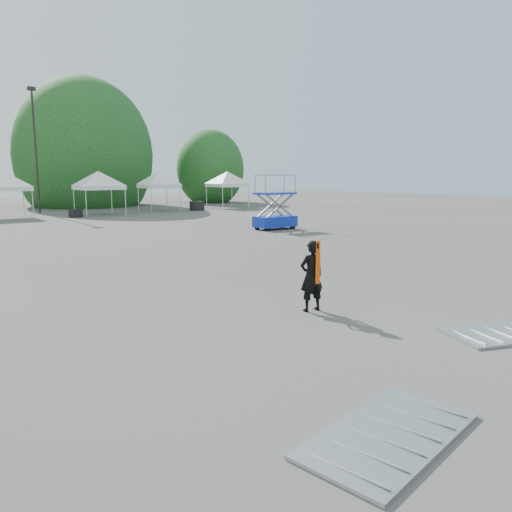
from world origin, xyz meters
TOP-DOWN VIEW (x-y plane):
  - ground at (0.00, 0.00)m, footprint 120.00×120.00m
  - light_pole_east at (3.00, 32.00)m, footprint 0.60×0.25m
  - tree_mid_e at (9.00, 39.00)m, footprint 5.12×5.12m
  - tree_far_e at (22.00, 37.00)m, footprint 3.84×3.84m
  - tent_e at (-0.07, 28.57)m, footprint 4.62×4.62m
  - tent_f at (6.31, 27.31)m, footprint 4.49×4.49m
  - tent_g at (11.85, 28.50)m, footprint 4.02×4.02m
  - tent_h at (18.56, 28.23)m, footprint 4.26×4.26m
  - man at (1.09, -2.51)m, footprint 0.66×0.48m
  - scissor_lift at (11.01, 11.47)m, footprint 2.39×1.22m
  - barrier_left at (-1.94, -7.26)m, footprint 2.67×1.69m
  - barrier_mid at (3.09, -6.09)m, footprint 2.68×1.96m
  - crate_mid at (4.09, 26.03)m, footprint 0.93×0.82m
  - crate_east at (14.58, 26.88)m, footprint 1.04×0.81m

SIDE VIEW (x-z plane):
  - ground at x=0.00m, z-range 0.00..0.00m
  - barrier_mid at x=3.09m, z-range 0.00..0.08m
  - barrier_left at x=-1.94m, z-range 0.00..0.08m
  - crate_mid at x=4.09m, z-range 0.00..0.60m
  - crate_east at x=14.58m, z-range 0.00..0.79m
  - man at x=1.09m, z-range 0.00..1.66m
  - scissor_lift at x=11.01m, z-range 0.01..3.09m
  - tent_g at x=11.85m, z-range 1.12..5.00m
  - tent_h at x=18.56m, z-range 1.12..5.00m
  - tent_f at x=6.31m, z-range 1.12..5.00m
  - tent_e at x=-0.07m, z-range 1.12..5.00m
  - tree_far_e at x=22.00m, z-range 0.70..6.55m
  - tree_mid_e at x=9.00m, z-range 0.94..8.74m
  - light_pole_east at x=3.00m, z-range 0.62..10.42m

